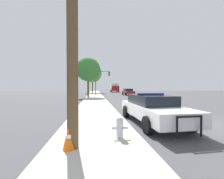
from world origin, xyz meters
TOP-DOWN VIEW (x-y plane):
  - ground_plane at (0.00, 0.00)m, footprint 110.00×110.00m
  - sidewalk_left at (-5.10, 0.00)m, footprint 3.00×110.00m
  - police_car at (-2.29, 0.52)m, footprint 2.31×5.39m
  - fire_hydrant at (-4.35, -1.85)m, footprint 0.53×0.23m
  - utility_pole at (-5.77, -2.48)m, footprint 1.40×0.31m
  - traffic_light at (-3.69, 25.30)m, footprint 3.14×0.35m
  - car_background_oncoming at (2.00, 24.47)m, footprint 2.20×4.04m
  - box_truck at (1.58, 43.61)m, footprint 2.64×6.68m
  - tree_sidewalk_mid at (-6.17, 18.15)m, footprint 3.94×3.94m
  - tree_sidewalk_far at (-5.70, 35.55)m, footprint 5.24×5.24m
  - traffic_cone at (-5.87, -2.57)m, footprint 0.33×0.33m

SIDE VIEW (x-z plane):
  - ground_plane at x=0.00m, z-range 0.00..0.00m
  - sidewalk_left at x=-5.10m, z-range 0.00..0.13m
  - traffic_cone at x=-5.87m, z-range 0.13..0.80m
  - fire_hydrant at x=-4.35m, z-range 0.15..0.85m
  - car_background_oncoming at x=2.00m, z-range 0.04..1.45m
  - police_car at x=-2.29m, z-range 0.01..1.50m
  - box_truck at x=1.58m, z-range 0.12..3.00m
  - traffic_light at x=-3.69m, z-range 1.15..6.24m
  - utility_pole at x=-5.77m, z-range 0.21..7.97m
  - tree_sidewalk_mid at x=-6.17m, z-range 1.40..7.90m
  - tree_sidewalk_far at x=-5.70m, z-range 1.57..9.70m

